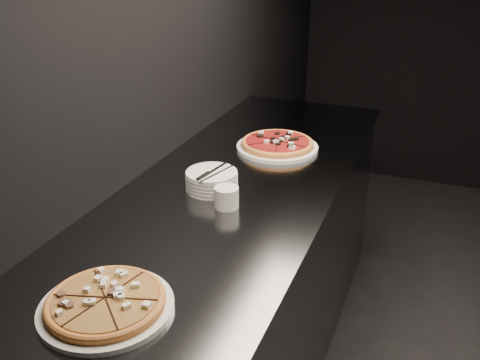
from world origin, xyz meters
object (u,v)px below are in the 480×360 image
at_px(ramekin, 227,197).
at_px(pizza_tomato, 277,144).
at_px(counter, 227,298).
at_px(pizza_mushroom, 106,303).
at_px(plate_stack, 212,180).
at_px(cutlery, 212,173).

bearing_deg(ramekin, pizza_tomato, 90.60).
xyz_separation_m(counter, pizza_mushroom, (-0.02, -0.71, 0.48)).
xyz_separation_m(counter, pizza_tomato, (0.04, 0.48, 0.48)).
bearing_deg(ramekin, counter, 113.74).
bearing_deg(plate_stack, ramekin, -46.25).
height_order(counter, pizza_tomato, pizza_tomato).
relative_size(counter, cutlery, 12.78).
height_order(cutlery, ramekin, cutlery).
bearing_deg(pizza_mushroom, ramekin, 84.36).
bearing_deg(pizza_mushroom, pizza_tomato, 87.37).
xyz_separation_m(pizza_mushroom, plate_stack, (-0.04, 0.72, 0.01)).
distance_m(pizza_mushroom, ramekin, 0.62).
distance_m(pizza_mushroom, pizza_tomato, 1.19).
height_order(pizza_tomato, plate_stack, plate_stack).
height_order(pizza_mushroom, plate_stack, plate_stack).
bearing_deg(pizza_tomato, plate_stack, -101.88).
xyz_separation_m(pizza_tomato, ramekin, (0.01, -0.57, 0.02)).
relative_size(counter, pizza_mushroom, 6.66).
bearing_deg(counter, plate_stack, 169.92).
height_order(counter, ramekin, ramekin).
xyz_separation_m(pizza_tomato, cutlery, (-0.09, -0.48, 0.05)).
relative_size(cutlery, ramekin, 2.32).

